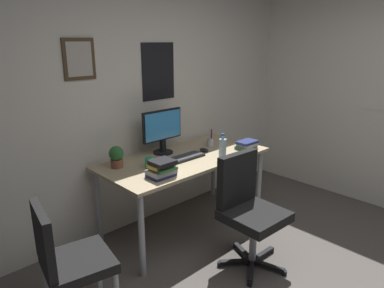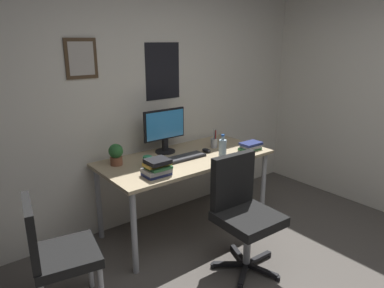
{
  "view_description": "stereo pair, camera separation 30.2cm",
  "coord_description": "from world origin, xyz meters",
  "px_view_note": "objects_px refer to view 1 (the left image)",
  "views": [
    {
      "loc": [
        -1.97,
        -0.69,
        1.84
      ],
      "look_at": [
        0.19,
        1.57,
        0.91
      ],
      "focal_mm": 32.79,
      "sensor_mm": 36.0,
      "label": 1
    },
    {
      "loc": [
        -1.74,
        -0.89,
        1.84
      ],
      "look_at": [
        0.19,
        1.57,
        0.91
      ],
      "focal_mm": 32.79,
      "sensor_mm": 36.0,
      "label": 2
    }
  ],
  "objects_px": {
    "water_bottle": "(223,149)",
    "coffee_mug_near": "(150,163)",
    "side_chair": "(67,258)",
    "book_stack_right": "(162,169)",
    "pen_cup": "(210,142)",
    "keyboard": "(184,158)",
    "office_chair": "(247,205)",
    "potted_plant": "(116,156)",
    "book_stack_left": "(247,145)",
    "monitor": "(162,130)",
    "computer_mouse": "(204,150)"
  },
  "relations": [
    {
      "from": "side_chair",
      "to": "book_stack_right",
      "type": "xyz_separation_m",
      "value": [
        0.92,
        0.17,
        0.32
      ]
    },
    {
      "from": "keyboard",
      "to": "book_stack_right",
      "type": "xyz_separation_m",
      "value": [
        -0.43,
        -0.2,
        0.06
      ]
    },
    {
      "from": "office_chair",
      "to": "book_stack_right",
      "type": "relative_size",
      "value": 4.09
    },
    {
      "from": "office_chair",
      "to": "pen_cup",
      "type": "relative_size",
      "value": 4.75
    },
    {
      "from": "monitor",
      "to": "computer_mouse",
      "type": "bearing_deg",
      "value": -38.17
    },
    {
      "from": "side_chair",
      "to": "water_bottle",
      "type": "relative_size",
      "value": 3.47
    },
    {
      "from": "potted_plant",
      "to": "office_chair",
      "type": "bearing_deg",
      "value": -57.78
    },
    {
      "from": "monitor",
      "to": "book_stack_right",
      "type": "bearing_deg",
      "value": -129.7
    },
    {
      "from": "computer_mouse",
      "to": "book_stack_left",
      "type": "relative_size",
      "value": 0.5
    },
    {
      "from": "keyboard",
      "to": "book_stack_left",
      "type": "xyz_separation_m",
      "value": [
        0.7,
        -0.2,
        0.03
      ]
    },
    {
      "from": "office_chair",
      "to": "book_stack_left",
      "type": "height_order",
      "value": "office_chair"
    },
    {
      "from": "water_bottle",
      "to": "coffee_mug_near",
      "type": "xyz_separation_m",
      "value": [
        -0.63,
        0.29,
        -0.06
      ]
    },
    {
      "from": "monitor",
      "to": "keyboard",
      "type": "height_order",
      "value": "monitor"
    },
    {
      "from": "office_chair",
      "to": "potted_plant",
      "type": "distance_m",
      "value": 1.21
    },
    {
      "from": "monitor",
      "to": "coffee_mug_near",
      "type": "bearing_deg",
      "value": -144.65
    },
    {
      "from": "keyboard",
      "to": "computer_mouse",
      "type": "xyz_separation_m",
      "value": [
        0.3,
        0.03,
        0.01
      ]
    },
    {
      "from": "potted_plant",
      "to": "book_stack_left",
      "type": "xyz_separation_m",
      "value": [
        1.28,
        -0.44,
        -0.06
      ]
    },
    {
      "from": "office_chair",
      "to": "side_chair",
      "type": "height_order",
      "value": "office_chair"
    },
    {
      "from": "pen_cup",
      "to": "book_stack_right",
      "type": "bearing_deg",
      "value": -161.5
    },
    {
      "from": "pen_cup",
      "to": "book_stack_left",
      "type": "distance_m",
      "value": 0.38
    },
    {
      "from": "keyboard",
      "to": "book_stack_right",
      "type": "bearing_deg",
      "value": -154.63
    },
    {
      "from": "monitor",
      "to": "keyboard",
      "type": "bearing_deg",
      "value": -84.8
    },
    {
      "from": "side_chair",
      "to": "monitor",
      "type": "bearing_deg",
      "value": 26.13
    },
    {
      "from": "side_chair",
      "to": "book_stack_right",
      "type": "distance_m",
      "value": 0.99
    },
    {
      "from": "coffee_mug_near",
      "to": "book_stack_left",
      "type": "relative_size",
      "value": 0.54
    },
    {
      "from": "pen_cup",
      "to": "side_chair",
      "type": "bearing_deg",
      "value": -165.66
    },
    {
      "from": "office_chair",
      "to": "coffee_mug_near",
      "type": "height_order",
      "value": "office_chair"
    },
    {
      "from": "side_chair",
      "to": "water_bottle",
      "type": "xyz_separation_m",
      "value": [
        1.61,
        0.11,
        0.36
      ]
    },
    {
      "from": "book_stack_left",
      "to": "book_stack_right",
      "type": "height_order",
      "value": "book_stack_right"
    },
    {
      "from": "keyboard",
      "to": "pen_cup",
      "type": "xyz_separation_m",
      "value": [
        0.47,
        0.1,
        0.04
      ]
    },
    {
      "from": "computer_mouse",
      "to": "book_stack_left",
      "type": "height_order",
      "value": "book_stack_left"
    },
    {
      "from": "computer_mouse",
      "to": "book_stack_right",
      "type": "xyz_separation_m",
      "value": [
        -0.73,
        -0.23,
        0.05
      ]
    },
    {
      "from": "computer_mouse",
      "to": "book_stack_left",
      "type": "xyz_separation_m",
      "value": [
        0.4,
        -0.22,
        0.02
      ]
    },
    {
      "from": "computer_mouse",
      "to": "potted_plant",
      "type": "height_order",
      "value": "potted_plant"
    },
    {
      "from": "book_stack_left",
      "to": "book_stack_right",
      "type": "relative_size",
      "value": 0.95
    },
    {
      "from": "side_chair",
      "to": "computer_mouse",
      "type": "xyz_separation_m",
      "value": [
        1.65,
        0.39,
        0.27
      ]
    },
    {
      "from": "monitor",
      "to": "potted_plant",
      "type": "distance_m",
      "value": 0.57
    },
    {
      "from": "office_chair",
      "to": "computer_mouse",
      "type": "height_order",
      "value": "office_chair"
    },
    {
      "from": "coffee_mug_near",
      "to": "book_stack_right",
      "type": "xyz_separation_m",
      "value": [
        -0.05,
        -0.24,
        0.02
      ]
    },
    {
      "from": "keyboard",
      "to": "potted_plant",
      "type": "bearing_deg",
      "value": 157.17
    },
    {
      "from": "potted_plant",
      "to": "book_stack_left",
      "type": "height_order",
      "value": "potted_plant"
    },
    {
      "from": "office_chair",
      "to": "book_stack_left",
      "type": "distance_m",
      "value": 0.9
    },
    {
      "from": "water_bottle",
      "to": "pen_cup",
      "type": "xyz_separation_m",
      "value": [
        0.21,
        0.36,
        -0.05
      ]
    },
    {
      "from": "office_chair",
      "to": "keyboard",
      "type": "distance_m",
      "value": 0.78
    },
    {
      "from": "monitor",
      "to": "computer_mouse",
      "type": "relative_size",
      "value": 4.18
    },
    {
      "from": "coffee_mug_near",
      "to": "office_chair",
      "type": "bearing_deg",
      "value": -61.57
    },
    {
      "from": "monitor",
      "to": "pen_cup",
      "type": "relative_size",
      "value": 2.3
    },
    {
      "from": "coffee_mug_near",
      "to": "book_stack_right",
      "type": "distance_m",
      "value": 0.24
    },
    {
      "from": "keyboard",
      "to": "coffee_mug_near",
      "type": "height_order",
      "value": "coffee_mug_near"
    },
    {
      "from": "side_chair",
      "to": "book_stack_left",
      "type": "height_order",
      "value": "side_chair"
    }
  ]
}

